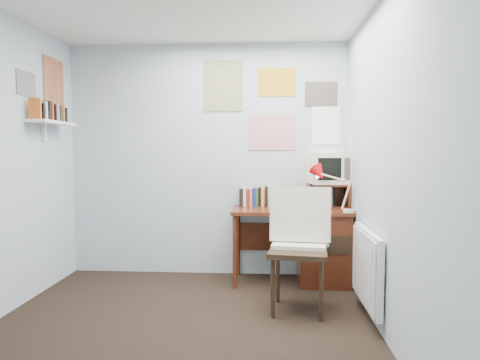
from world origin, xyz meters
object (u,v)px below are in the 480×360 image
at_px(radiator, 367,267).
at_px(desk_chair, 298,252).
at_px(desk_lamp, 349,191).
at_px(crt_tv, 328,167).
at_px(tv_riser, 328,196).
at_px(wall_shelf, 52,123).
at_px(desk, 318,244).

bearing_deg(radiator, desk_chair, 166.98).
distance_m(desk_lamp, crt_tv, 0.44).
xyz_separation_m(tv_riser, crt_tv, (-0.00, 0.02, 0.30)).
relative_size(desk_lamp, tv_riser, 1.02).
bearing_deg(desk_chair, crt_tv, 76.26).
xyz_separation_m(radiator, wall_shelf, (-2.86, 0.55, 1.20)).
distance_m(tv_riser, crt_tv, 0.30).
distance_m(desk_lamp, wall_shelf, 2.92).
height_order(desk, radiator, desk).
relative_size(desk_chair, crt_tv, 2.75).
relative_size(desk, radiator, 1.50).
distance_m(desk_chair, crt_tv, 1.21).
bearing_deg(tv_riser, radiator, -80.72).
bearing_deg(desk, radiator, -72.76).
xyz_separation_m(desk_lamp, crt_tv, (-0.15, 0.35, 0.22)).
relative_size(tv_riser, radiator, 0.50).
height_order(desk_chair, crt_tv, crt_tv).
relative_size(crt_tv, radiator, 0.46).
xyz_separation_m(desk, desk_lamp, (0.27, -0.22, 0.56)).
xyz_separation_m(desk, desk_chair, (-0.25, -0.80, 0.10)).
bearing_deg(desk, desk_lamp, -39.28).
bearing_deg(desk, wall_shelf, -171.60).
height_order(desk_lamp, crt_tv, crt_tv).
distance_m(desk_chair, tv_riser, 1.06).
xyz_separation_m(desk_chair, wall_shelf, (-2.32, 0.42, 1.11)).
relative_size(crt_tv, wall_shelf, 0.59).
bearing_deg(desk_chair, desk_lamp, 56.04).
xyz_separation_m(desk_lamp, wall_shelf, (-2.84, -0.16, 0.66)).
bearing_deg(wall_shelf, crt_tv, 10.75).
relative_size(desk_lamp, radiator, 0.51).
distance_m(desk, radiator, 0.97).
bearing_deg(desk_lamp, desk, 132.44).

